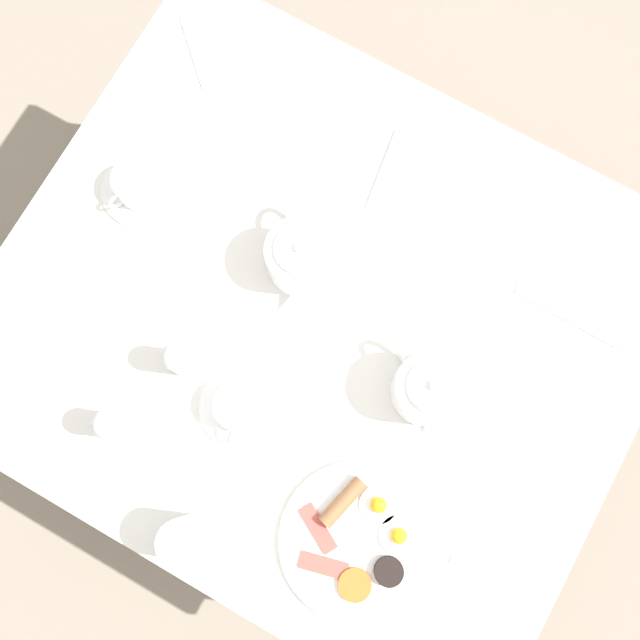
# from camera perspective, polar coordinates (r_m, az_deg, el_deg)

# --- Properties ---
(ground_plane) EXTENTS (8.00, 8.00, 0.00)m
(ground_plane) POSITION_cam_1_polar(r_m,az_deg,el_deg) (2.12, 0.00, -3.88)
(ground_plane) COLOR gray
(table) EXTENTS (1.02, 1.18, 0.76)m
(table) POSITION_cam_1_polar(r_m,az_deg,el_deg) (1.43, 0.00, -0.64)
(table) COLOR silver
(table) RESTS_ON ground_plane
(breakfast_plate) EXTENTS (0.27, 0.27, 0.04)m
(breakfast_plate) POSITION_cam_1_polar(r_m,az_deg,el_deg) (1.34, 3.00, -16.35)
(breakfast_plate) COLOR white
(breakfast_plate) RESTS_ON table
(teapot_near) EXTENTS (0.12, 0.20, 0.13)m
(teapot_near) POSITION_cam_1_polar(r_m,az_deg,el_deg) (1.31, 8.24, -5.18)
(teapot_near) COLOR white
(teapot_near) RESTS_ON table
(teapot_far) EXTENTS (0.18, 0.15, 0.13)m
(teapot_far) POSITION_cam_1_polar(r_m,az_deg,el_deg) (1.34, -1.51, 4.86)
(teapot_far) COLOR white
(teapot_far) RESTS_ON table
(teacup_with_saucer_left) EXTENTS (0.15, 0.15, 0.06)m
(teacup_with_saucer_left) POSITION_cam_1_polar(r_m,az_deg,el_deg) (1.45, -13.65, 9.92)
(teacup_with_saucer_left) COLOR white
(teacup_with_saucer_left) RESTS_ON table
(teacup_with_saucer_right) EXTENTS (0.15, 0.15, 0.06)m
(teacup_with_saucer_right) POSITION_cam_1_polar(r_m,az_deg,el_deg) (1.33, -6.10, -6.61)
(teacup_with_saucer_right) COLOR white
(teacup_with_saucer_right) RESTS_ON table
(water_glass_tall) EXTENTS (0.08, 0.08, 0.11)m
(water_glass_tall) POSITION_cam_1_polar(r_m,az_deg,el_deg) (1.32, -10.22, -16.19)
(water_glass_tall) COLOR white
(water_glass_tall) RESTS_ON table
(pepper_grinder) EXTENTS (0.05, 0.05, 0.12)m
(pepper_grinder) POSITION_cam_1_polar(r_m,az_deg,el_deg) (1.32, -10.71, -2.95)
(pepper_grinder) COLOR #BCBCC1
(pepper_grinder) RESTS_ON table
(salt_grinder) EXTENTS (0.05, 0.05, 0.12)m
(salt_grinder) POSITION_cam_1_polar(r_m,az_deg,el_deg) (1.33, -15.66, -7.73)
(salt_grinder) COLOR #BCBCC1
(salt_grinder) RESTS_ON table
(napkin_folded) EXTENTS (0.18, 0.14, 0.01)m
(napkin_folded) POSITION_cam_1_polar(r_m,az_deg,el_deg) (1.45, 6.85, 10.69)
(napkin_folded) COLOR white
(napkin_folded) RESTS_ON table
(fork_by_plate) EXTENTS (0.12, 0.13, 0.00)m
(fork_by_plate) POSITION_cam_1_polar(r_m,az_deg,el_deg) (1.57, -9.56, 19.51)
(fork_by_plate) COLOR silver
(fork_by_plate) RESTS_ON table
(knife_by_plate) EXTENTS (0.02, 0.21, 0.00)m
(knife_by_plate) POSITION_cam_1_polar(r_m,az_deg,el_deg) (1.44, 18.38, 0.17)
(knife_by_plate) COLOR silver
(knife_by_plate) RESTS_ON table
(spoon_for_tea) EXTENTS (0.04, 0.15, 0.00)m
(spoon_for_tea) POSITION_cam_1_polar(r_m,az_deg,el_deg) (1.39, 13.07, -18.39)
(spoon_for_tea) COLOR silver
(spoon_for_tea) RESTS_ON table
(fork_spare) EXTENTS (0.17, 0.05, 0.00)m
(fork_spare) POSITION_cam_1_polar(r_m,az_deg,el_deg) (1.45, -19.43, 1.36)
(fork_spare) COLOR silver
(fork_spare) RESTS_ON table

